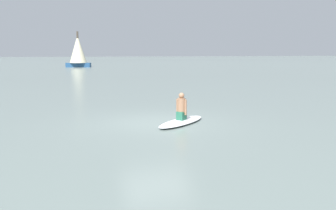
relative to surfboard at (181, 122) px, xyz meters
The scene contains 4 objects.
ground_plane 0.91m from the surfboard, 150.39° to the left, with size 400.00×400.00×0.00m, color slate.
surfboard is the anchor object (origin of this frame).
person_paddler 0.50m from the surfboard, 90.00° to the left, with size 0.40×0.39×0.94m.
sailboat_center_horizon 50.16m from the surfboard, 90.00° to the left, with size 4.21×3.55×5.91m.
Camera 1 is at (-3.41, -11.81, 2.46)m, focal length 37.82 mm.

